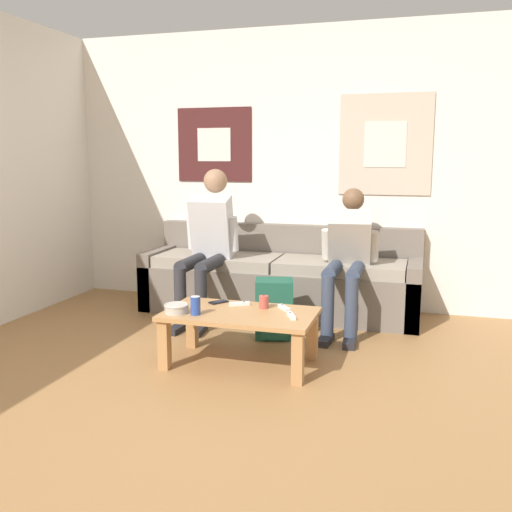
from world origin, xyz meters
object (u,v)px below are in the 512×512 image
(coffee_table, at_px, (240,321))
(pillar_candle, at_px, (264,302))
(game_controller_far_center, at_px, (239,304))
(couch, at_px, (280,281))
(game_controller_near_right, at_px, (284,308))
(cell_phone, at_px, (219,302))
(backpack, at_px, (274,310))
(person_seated_adult, at_px, (208,238))
(ceramic_bowl, at_px, (176,308))
(person_seated_teen, at_px, (347,253))
(game_controller_near_left, at_px, (291,316))
(drink_can_blue, at_px, (195,306))

(coffee_table, bearing_deg, pillar_candle, 47.09)
(pillar_candle, xyz_separation_m, game_controller_far_center, (-0.18, 0.02, -0.03))
(couch, distance_m, game_controller_near_right, 1.27)
(cell_phone, bearing_deg, game_controller_near_right, -5.64)
(game_controller_far_center, xyz_separation_m, cell_phone, (-0.17, 0.03, -0.01))
(pillar_candle, height_order, game_controller_near_right, pillar_candle)
(couch, bearing_deg, backpack, -79.10)
(backpack, bearing_deg, person_seated_adult, 151.37)
(couch, distance_m, person_seated_adult, 0.78)
(couch, bearing_deg, ceramic_bowl, -102.28)
(person_seated_teen, bearing_deg, pillar_candle, -116.29)
(couch, bearing_deg, cell_phone, -97.41)
(pillar_candle, xyz_separation_m, game_controller_near_left, (0.23, -0.17, -0.03))
(backpack, bearing_deg, ceramic_bowl, -121.36)
(backpack, distance_m, cell_phone, 0.55)
(drink_can_blue, xyz_separation_m, game_controller_near_right, (0.53, 0.29, -0.05))
(person_seated_adult, relative_size, pillar_candle, 13.01)
(couch, distance_m, backpack, 0.75)
(couch, relative_size, cell_phone, 16.53)
(game_controller_near_right, xyz_separation_m, game_controller_far_center, (-0.33, 0.02, 0.00))
(game_controller_near_left, bearing_deg, person_seated_teen, 78.83)
(coffee_table, height_order, game_controller_far_center, game_controller_far_center)
(game_controller_far_center, bearing_deg, game_controller_near_right, -3.27)
(pillar_candle, xyz_separation_m, game_controller_near_right, (0.14, 0.00, -0.03))
(ceramic_bowl, relative_size, game_controller_near_left, 1.14)
(person_seated_teen, relative_size, pillar_candle, 11.44)
(drink_can_blue, relative_size, game_controller_far_center, 0.88)
(person_seated_adult, height_order, ceramic_bowl, person_seated_adult)
(coffee_table, distance_m, backpack, 0.64)
(pillar_candle, bearing_deg, person_seated_adult, 130.75)
(pillar_candle, height_order, drink_can_blue, drink_can_blue)
(coffee_table, height_order, backpack, backpack)
(coffee_table, height_order, game_controller_near_left, game_controller_near_left)
(coffee_table, xyz_separation_m, pillar_candle, (0.13, 0.14, 0.11))
(couch, distance_m, coffee_table, 1.36)
(cell_phone, bearing_deg, ceramic_bowl, -117.77)
(couch, height_order, ceramic_bowl, couch)
(coffee_table, xyz_separation_m, game_controller_near_right, (0.27, 0.14, 0.08))
(coffee_table, relative_size, backpack, 2.21)
(cell_phone, bearing_deg, pillar_candle, -8.39)
(backpack, bearing_deg, game_controller_far_center, -105.34)
(coffee_table, xyz_separation_m, ceramic_bowl, (-0.40, -0.14, 0.10))
(game_controller_far_center, bearing_deg, drink_can_blue, -123.28)
(couch, relative_size, backpack, 5.40)
(person_seated_teen, relative_size, game_controller_near_right, 8.37)
(pillar_candle, bearing_deg, backpack, 96.47)
(couch, relative_size, coffee_table, 2.44)
(game_controller_far_center, bearing_deg, coffee_table, -70.41)
(pillar_candle, bearing_deg, drink_can_blue, -143.44)
(coffee_table, relative_size, drink_can_blue, 8.15)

